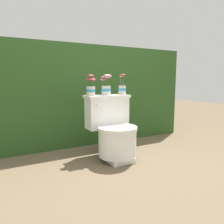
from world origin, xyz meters
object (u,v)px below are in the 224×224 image
potted_plant_middle (122,88)px  potted_plant_left (91,88)px  potted_plant_midleft (106,86)px  toilet (113,130)px

potted_plant_middle → potted_plant_left: bearing=179.9°
potted_plant_midleft → potted_plant_middle: (0.20, -0.02, -0.03)m
potted_plant_middle → toilet: bearing=-143.2°
potted_plant_left → potted_plant_middle: potted_plant_middle is taller
toilet → potted_plant_midleft: bearing=90.0°
potted_plant_left → potted_plant_middle: 0.39m
toilet → potted_plant_middle: 0.50m
potted_plant_left → potted_plant_midleft: 0.19m
toilet → potted_plant_midleft: 0.49m
potted_plant_midleft → potted_plant_middle: bearing=-4.4°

